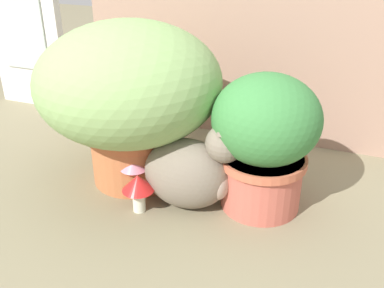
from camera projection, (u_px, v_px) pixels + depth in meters
name	position (u px, v px, depth m)	size (l,w,h in m)	color
ground_plane	(153.00, 197.00, 1.37)	(6.00, 6.00, 0.00)	#7B7256
cardboard_backdrop	(236.00, 48.00, 1.64)	(1.22, 0.03, 0.70)	tan
window_panel_white	(24.00, 20.00, 1.91)	(0.37, 0.05, 0.78)	white
grass_planter	(130.00, 91.00, 1.34)	(0.57, 0.57, 0.52)	#B3653B
leafy_planter	(265.00, 138.00, 1.23)	(0.31, 0.31, 0.41)	#BE5C4C
cat	(193.00, 171.00, 1.27)	(0.38, 0.19, 0.32)	#776C5C
mushroom_ornament_pink	(134.00, 167.00, 1.32)	(0.09, 0.09, 0.14)	silver
mushroom_ornament_red	(138.00, 186.00, 1.27)	(0.10, 0.10, 0.12)	silver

